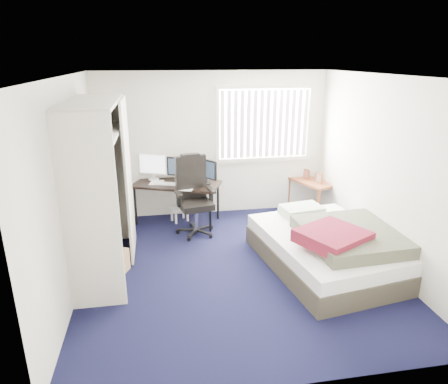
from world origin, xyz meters
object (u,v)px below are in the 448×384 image
office_chair (194,203)px  bed (331,247)px  desk (177,181)px  nightstand (311,184)px

office_chair → bed: bearing=-40.5°
desk → nightstand: desk is taller
desk → bed: 2.76m
nightstand → bed: (-0.48, -1.99, -0.23)m
desk → office_chair: office_chair is taller
desk → nightstand: (2.41, 0.06, -0.21)m
desk → nightstand: bearing=1.5°
bed → desk: bearing=135.1°
office_chair → nightstand: 2.25m
office_chair → bed: 2.24m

